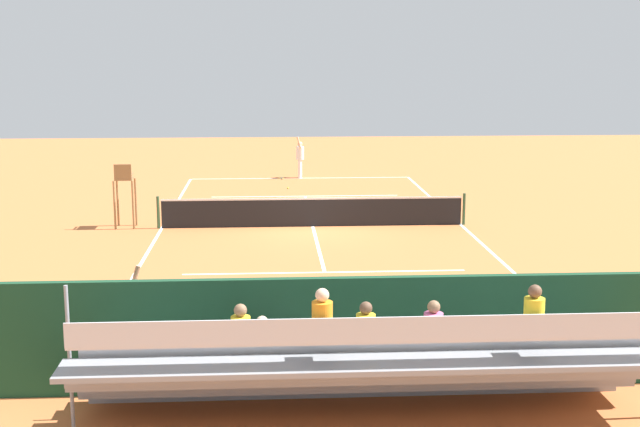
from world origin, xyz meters
TOP-DOWN VIEW (x-y plane):
  - ground_plane at (0.00, 0.00)m, footprint 60.00×60.00m
  - court_line_markings at (0.00, -0.04)m, footprint 10.10×22.20m
  - tennis_net at (0.00, 0.00)m, footprint 10.30×0.10m
  - backdrop_wall at (0.00, 14.00)m, footprint 18.00×0.16m
  - bleacher_stand at (0.01, 15.37)m, footprint 9.06×2.40m
  - umpire_chair at (6.20, -0.19)m, footprint 0.67×0.67m
  - courtside_bench at (-2.47, 13.27)m, footprint 1.80×0.40m
  - equipment_bag at (-0.42, 13.40)m, footprint 0.90×0.36m
  - tennis_player at (0.00, -11.13)m, footprint 0.43×0.55m
  - tennis_racket at (0.87, -10.97)m, footprint 0.33×0.57m
  - tennis_ball_near at (0.64, -7.95)m, footprint 0.07×0.07m
  - line_judge at (3.96, 12.83)m, footprint 0.40×0.54m

SIDE VIEW (x-z plane):
  - ground_plane at x=0.00m, z-range 0.00..0.00m
  - court_line_markings at x=0.00m, z-range 0.00..0.01m
  - tennis_racket at x=0.87m, z-range 0.00..0.03m
  - tennis_ball_near at x=0.64m, z-range 0.00..0.07m
  - equipment_bag at x=-0.42m, z-range 0.00..0.36m
  - tennis_net at x=0.00m, z-range -0.03..1.04m
  - courtside_bench at x=-2.47m, z-range 0.09..1.02m
  - bleacher_stand at x=0.01m, z-range -0.30..2.18m
  - backdrop_wall at x=0.00m, z-range 0.00..2.00m
  - tennis_player at x=0.00m, z-range 0.05..1.98m
  - line_judge at x=3.96m, z-range 0.05..1.98m
  - umpire_chair at x=6.20m, z-range 0.24..2.38m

